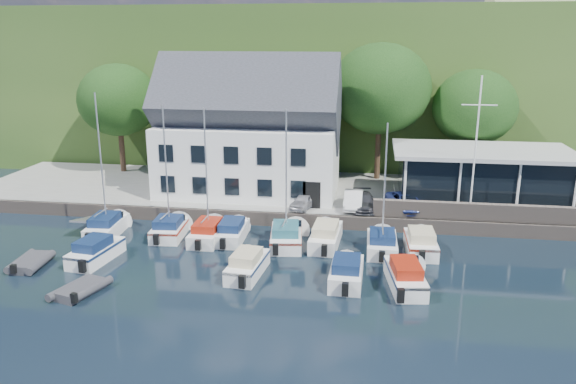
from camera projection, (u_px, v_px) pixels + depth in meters
The scene contains 33 objects.
ground at pixel (314, 297), 29.63m from camera, with size 180.00×180.00×0.00m, color black.
quay at pixel (336, 197), 46.15m from camera, with size 60.00×13.00×1.00m, color gray.
quay_face at pixel (330, 222), 39.96m from camera, with size 60.00×0.30×1.00m, color #685C53.
hillside at pixel (356, 70), 86.47m from camera, with size 160.00×75.00×16.00m, color #29471A.
field_patch at pixel (409, 16), 90.73m from camera, with size 50.00×30.00×0.30m, color #4E5E2F.
harbor_building at pixel (249, 138), 44.88m from camera, with size 14.40×8.20×8.70m, color white, non-canonical shape.
club_pavilion at pixel (481, 176), 42.46m from camera, with size 13.20×7.20×4.10m, color black, non-canonical shape.
seawall at pixel (506, 213), 38.33m from camera, with size 18.00×0.50×1.20m, color #685C53.
gangway at pixel (100, 226), 40.55m from camera, with size 1.20×6.00×1.40m, color silver, non-canonical shape.
car_silver at pixel (304, 201), 41.36m from camera, with size 1.28×3.18×1.08m, color #B3B3B8.
car_white at pixel (353, 200), 41.36m from camera, with size 1.33×3.82×1.26m, color silver.
car_dgrey at pixel (364, 201), 41.12m from camera, with size 1.60×3.93×1.14m, color #2F2F34.
car_blue at pixel (406, 201), 40.92m from camera, with size 1.50×3.81×1.30m, color navy.
flagpole at pixel (476, 148), 38.44m from camera, with size 2.34×0.20×9.76m, color white, non-canonical shape.
tree_0 at pixel (119, 118), 51.37m from camera, with size 7.24×7.24×9.90m, color black, non-canonical shape.
tree_1 at pixel (211, 116), 51.04m from camera, with size 7.68×7.68×10.49m, color black, non-canonical shape.
tree_2 at pixel (306, 118), 49.96m from camera, with size 7.64×7.64×10.44m, color black, non-canonical shape.
tree_3 at pixel (379, 112), 48.43m from camera, with size 8.61×8.61×11.77m, color black, non-canonical shape.
tree_4 at pixel (473, 127), 47.66m from camera, with size 7.05×7.05×9.63m, color black, non-canonical shape.
boat_r1_0 at pixel (102, 171), 37.69m from camera, with size 1.99×6.08×9.04m, color white, non-canonical shape.
boat_r1_1 at pixel (167, 175), 37.31m from camera, with size 2.12×5.37×8.73m, color white, non-canonical shape.
boat_r1_2 at pixel (207, 179), 36.78m from camera, with size 1.98×6.30×8.50m, color white, non-canonical shape.
boat_r1_3 at pixel (232, 229), 37.82m from camera, with size 1.80×5.94×1.41m, color white, non-canonical shape.
boat_r1_4 at pixel (286, 179), 35.83m from camera, with size 2.18×6.25×8.99m, color white, non-canonical shape.
boat_r1_5 at pixel (326, 233), 36.88m from camera, with size 1.92×6.71×1.53m, color white, non-canonical shape.
boat_r1_6 at pixel (385, 187), 34.73m from camera, with size 2.05×5.71×8.50m, color white, non-canonical shape.
boat_r1_7 at pixel (421, 241), 35.55m from camera, with size 1.97×5.70×1.55m, color white, non-canonical shape.
boat_r2_0 at pixel (96, 249), 34.22m from camera, with size 1.89×5.79×1.52m, color white, non-canonical shape.
boat_r2_2 at pixel (247, 263), 32.21m from camera, with size 1.78×5.76×1.49m, color white, non-canonical shape.
boat_r2_3 at pixel (347, 269), 31.29m from camera, with size 1.92×5.68×1.48m, color white, non-canonical shape.
boat_r2_4 at pixel (405, 273), 30.69m from camera, with size 1.84×6.34×1.54m, color white, non-canonical shape.
dinghy_0 at pixel (31, 261), 33.43m from camera, with size 1.87×3.11×0.73m, color #36363B, non-canonical shape.
dinghy_1 at pixel (80, 288), 29.92m from camera, with size 1.82×3.04×0.71m, color #36363B, non-canonical shape.
Camera 1 is at (2.64, -26.91, 13.39)m, focal length 35.00 mm.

